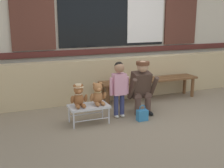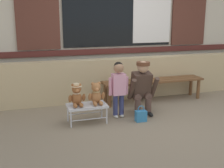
# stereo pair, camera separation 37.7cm
# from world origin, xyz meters

# --- Properties ---
(ground_plane) EXTENTS (60.00, 60.00, 0.00)m
(ground_plane) POSITION_xyz_m (0.00, 0.00, 0.00)
(ground_plane) COLOR #84725B
(brick_low_wall) EXTENTS (7.52, 0.25, 0.85)m
(brick_low_wall) POSITION_xyz_m (0.00, 1.43, 0.42)
(brick_low_wall) COLOR tan
(brick_low_wall) RESTS_ON ground
(shop_facade) EXTENTS (7.68, 0.26, 3.67)m
(shop_facade) POSITION_xyz_m (0.00, 1.94, 1.84)
(shop_facade) COLOR beige
(shop_facade) RESTS_ON ground
(wooden_bench_long) EXTENTS (2.10, 0.40, 0.44)m
(wooden_bench_long) POSITION_xyz_m (0.47, 1.06, 0.37)
(wooden_bench_long) COLOR brown
(wooden_bench_long) RESTS_ON ground
(small_display_bench) EXTENTS (0.64, 0.36, 0.30)m
(small_display_bench) POSITION_xyz_m (-1.09, 0.27, 0.27)
(small_display_bench) COLOR silver
(small_display_bench) RESTS_ON ground
(teddy_bear_with_hat) EXTENTS (0.28, 0.27, 0.36)m
(teddy_bear_with_hat) POSITION_xyz_m (-1.25, 0.27, 0.47)
(teddy_bear_with_hat) COLOR #93562D
(teddy_bear_with_hat) RESTS_ON small_display_bench
(teddy_bear_plain) EXTENTS (0.28, 0.26, 0.36)m
(teddy_bear_plain) POSITION_xyz_m (-0.93, 0.27, 0.46)
(teddy_bear_plain) COLOR #A86B3D
(teddy_bear_plain) RESTS_ON small_display_bench
(child_standing) EXTENTS (0.35, 0.18, 0.96)m
(child_standing) POSITION_xyz_m (-0.52, 0.35, 0.59)
(child_standing) COLOR navy
(child_standing) RESTS_ON ground
(adult_crouching) EXTENTS (0.50, 0.49, 0.95)m
(adult_crouching) POSITION_xyz_m (-0.06, 0.40, 0.48)
(adult_crouching) COLOR brown
(adult_crouching) RESTS_ON ground
(handbag_on_ground) EXTENTS (0.18, 0.11, 0.27)m
(handbag_on_ground) POSITION_xyz_m (-0.23, 0.04, 0.10)
(handbag_on_ground) COLOR teal
(handbag_on_ground) RESTS_ON ground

